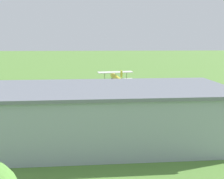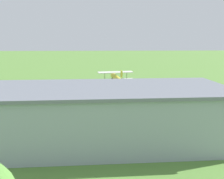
{
  "view_description": "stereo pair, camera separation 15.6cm",
  "coord_description": "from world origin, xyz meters",
  "px_view_note": "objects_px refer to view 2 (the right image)",
  "views": [
    {
      "loc": [
        -3.87,
        70.11,
        12.26
      ],
      "look_at": [
        -6.98,
        12.63,
        2.78
      ],
      "focal_mm": 52.64,
      "sensor_mm": 36.0,
      "label": 1
    },
    {
      "loc": [
        -4.02,
        70.12,
        12.26
      ],
      "look_at": [
        -6.98,
        12.63,
        2.78
      ],
      "focal_mm": 52.64,
      "sensor_mm": 36.0,
      "label": 2
    }
  ],
  "objects_px": {
    "car_grey": "(4,111)",
    "person_crossing_taxiway": "(9,107)",
    "biplane": "(117,78)",
    "person_at_fence_line": "(132,103)",
    "hangar": "(102,115)",
    "person_beside_truck": "(18,107)",
    "truck_delivery_white": "(185,102)",
    "person_near_hangar_door": "(153,108)",
    "person_watching_takeoff": "(46,106)"
  },
  "relations": [
    {
      "from": "hangar",
      "to": "car_grey",
      "type": "relative_size",
      "value": 7.35
    },
    {
      "from": "person_near_hangar_door",
      "to": "car_grey",
      "type": "bearing_deg",
      "value": 2.32
    },
    {
      "from": "hangar",
      "to": "person_crossing_taxiway",
      "type": "bearing_deg",
      "value": -47.19
    },
    {
      "from": "biplane",
      "to": "person_near_hangar_door",
      "type": "distance_m",
      "value": 16.5
    },
    {
      "from": "truck_delivery_white",
      "to": "person_crossing_taxiway",
      "type": "bearing_deg",
      "value": -3.37
    },
    {
      "from": "hangar",
      "to": "person_crossing_taxiway",
      "type": "distance_m",
      "value": 21.94
    },
    {
      "from": "car_grey",
      "to": "person_at_fence_line",
      "type": "distance_m",
      "value": 20.91
    },
    {
      "from": "biplane",
      "to": "person_crossing_taxiway",
      "type": "relative_size",
      "value": 4.92
    },
    {
      "from": "hangar",
      "to": "person_watching_takeoff",
      "type": "bearing_deg",
      "value": -61.87
    },
    {
      "from": "car_grey",
      "to": "person_crossing_taxiway",
      "type": "distance_m",
      "value": 3.14
    },
    {
      "from": "hangar",
      "to": "person_beside_truck",
      "type": "distance_m",
      "value": 21.03
    },
    {
      "from": "person_watching_takeoff",
      "to": "person_beside_truck",
      "type": "bearing_deg",
      "value": 7.65
    },
    {
      "from": "person_crossing_taxiway",
      "to": "person_near_hangar_door",
      "type": "bearing_deg",
      "value": 174.61
    },
    {
      "from": "biplane",
      "to": "person_at_fence_line",
      "type": "height_order",
      "value": "biplane"
    },
    {
      "from": "car_grey",
      "to": "truck_delivery_white",
      "type": "relative_size",
      "value": 0.62
    },
    {
      "from": "hangar",
      "to": "person_near_hangar_door",
      "type": "xyz_separation_m",
      "value": [
        -8.49,
        -13.8,
        -2.39
      ]
    },
    {
      "from": "person_near_hangar_door",
      "to": "person_at_fence_line",
      "type": "bearing_deg",
      "value": -55.58
    },
    {
      "from": "truck_delivery_white",
      "to": "biplane",
      "type": "bearing_deg",
      "value": -56.04
    },
    {
      "from": "hangar",
      "to": "truck_delivery_white",
      "type": "distance_m",
      "value": 19.97
    },
    {
      "from": "person_watching_takeoff",
      "to": "person_near_hangar_door",
      "type": "distance_m",
      "value": 17.61
    },
    {
      "from": "person_near_hangar_door",
      "to": "person_at_fence_line",
      "type": "relative_size",
      "value": 1.07
    },
    {
      "from": "truck_delivery_white",
      "to": "car_grey",
      "type": "bearing_deg",
      "value": 2.92
    },
    {
      "from": "person_near_hangar_door",
      "to": "person_crossing_taxiway",
      "type": "bearing_deg",
      "value": -5.39
    },
    {
      "from": "person_near_hangar_door",
      "to": "person_crossing_taxiway",
      "type": "height_order",
      "value": "person_near_hangar_door"
    },
    {
      "from": "biplane",
      "to": "car_grey",
      "type": "xyz_separation_m",
      "value": [
        18.36,
        16.48,
        -2.83
      ]
    },
    {
      "from": "car_grey",
      "to": "person_watching_takeoff",
      "type": "xyz_separation_m",
      "value": [
        -5.75,
        -3.78,
        -0.02
      ]
    },
    {
      "from": "car_grey",
      "to": "person_watching_takeoff",
      "type": "relative_size",
      "value": 2.47
    },
    {
      "from": "hangar",
      "to": "truck_delivery_white",
      "type": "bearing_deg",
      "value": -134.01
    },
    {
      "from": "car_grey",
      "to": "person_beside_truck",
      "type": "bearing_deg",
      "value": -111.88
    },
    {
      "from": "person_crossing_taxiway",
      "to": "person_at_fence_line",
      "type": "xyz_separation_m",
      "value": [
        -20.45,
        -1.98,
        -0.04
      ]
    },
    {
      "from": "hangar",
      "to": "person_near_hangar_door",
      "type": "height_order",
      "value": "hangar"
    },
    {
      "from": "person_watching_takeoff",
      "to": "car_grey",
      "type": "bearing_deg",
      "value": 33.29
    },
    {
      "from": "person_watching_takeoff",
      "to": "person_crossing_taxiway",
      "type": "relative_size",
      "value": 0.99
    },
    {
      "from": "person_beside_truck",
      "to": "car_grey",
      "type": "bearing_deg",
      "value": 68.12
    },
    {
      "from": "person_beside_truck",
      "to": "person_watching_takeoff",
      "type": "height_order",
      "value": "person_watching_takeoff"
    },
    {
      "from": "hangar",
      "to": "person_at_fence_line",
      "type": "distance_m",
      "value": 19.0
    },
    {
      "from": "biplane",
      "to": "person_crossing_taxiway",
      "type": "distance_m",
      "value": 23.01
    },
    {
      "from": "biplane",
      "to": "person_at_fence_line",
      "type": "bearing_deg",
      "value": 99.58
    },
    {
      "from": "person_beside_truck",
      "to": "person_crossing_taxiway",
      "type": "bearing_deg",
      "value": 1.6
    },
    {
      "from": "truck_delivery_white",
      "to": "person_at_fence_line",
      "type": "relative_size",
      "value": 4.15
    },
    {
      "from": "hangar",
      "to": "car_grey",
      "type": "distance_m",
      "value": 19.64
    },
    {
      "from": "person_beside_truck",
      "to": "person_crossing_taxiway",
      "type": "height_order",
      "value": "person_crossing_taxiway"
    },
    {
      "from": "person_beside_truck",
      "to": "truck_delivery_white",
      "type": "bearing_deg",
      "value": 176.37
    },
    {
      "from": "car_grey",
      "to": "person_at_fence_line",
      "type": "height_order",
      "value": "car_grey"
    },
    {
      "from": "biplane",
      "to": "person_watching_takeoff",
      "type": "bearing_deg",
      "value": 45.22
    },
    {
      "from": "person_crossing_taxiway",
      "to": "person_at_fence_line",
      "type": "height_order",
      "value": "person_crossing_taxiway"
    },
    {
      "from": "truck_delivery_white",
      "to": "person_near_hangar_door",
      "type": "bearing_deg",
      "value": 5.51
    },
    {
      "from": "person_beside_truck",
      "to": "person_watching_takeoff",
      "type": "xyz_separation_m",
      "value": [
        -4.48,
        -0.6,
        0.04
      ]
    },
    {
      "from": "truck_delivery_white",
      "to": "person_watching_takeoff",
      "type": "distance_m",
      "value": 22.86
    },
    {
      "from": "biplane",
      "to": "truck_delivery_white",
      "type": "height_order",
      "value": "biplane"
    }
  ]
}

